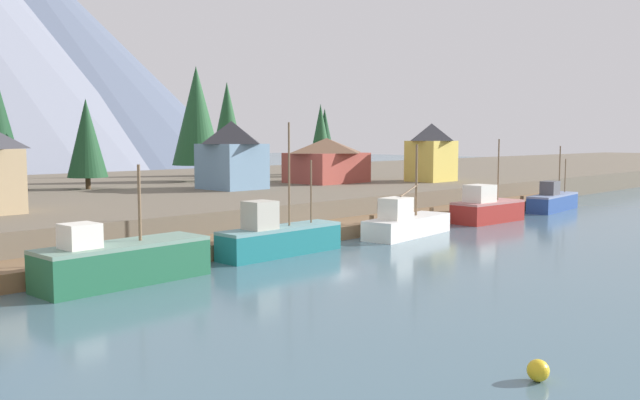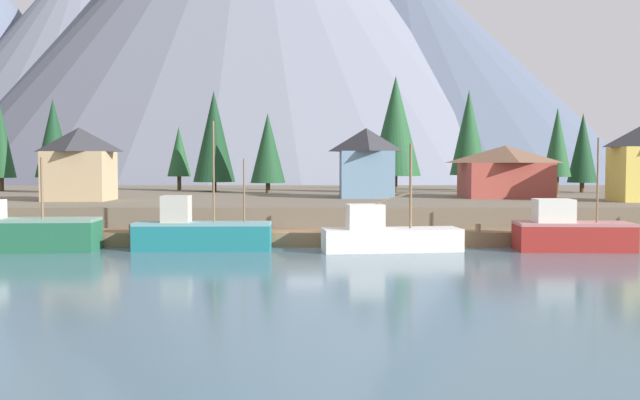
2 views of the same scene
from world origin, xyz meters
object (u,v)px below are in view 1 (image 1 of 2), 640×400
conifer_back_left (321,133)px  conifer_far_right (197,116)px  conifer_near_right (227,122)px  fishing_boat_green (122,262)px  conifer_far_left (325,137)px  channel_buoy (538,370)px  house_blue (232,154)px  conifer_centre (87,138)px  fishing_boat_red (487,209)px  house_yellow (431,152)px  house_red (327,160)px  fishing_boat_teal (278,237)px  fishing_boat_white (406,223)px  fishing_boat_blue (553,201)px

conifer_back_left → conifer_far_right: bearing=170.8°
conifer_back_left → conifer_far_right: (-17.62, 2.86, 1.96)m
conifer_near_right → conifer_far_right: conifer_far_right is taller
fishing_boat_green → conifer_back_left: (46.04, 30.79, 7.01)m
conifer_far_left → channel_buoy: bearing=-130.6°
conifer_near_right → channel_buoy: 73.41m
conifer_back_left → conifer_far_right: 17.96m
conifer_near_right → channel_buoy: (-36.41, -63.05, -9.38)m
house_blue → conifer_far_left: bearing=25.4°
conifer_centre → conifer_far_left: conifer_far_left is taller
conifer_far_right → channel_buoy: 62.46m
fishing_boat_red → house_yellow: bearing=54.4°
fishing_boat_green → house_red: 43.66m
fishing_boat_green → conifer_far_right: size_ratio=0.69×
fishing_boat_teal → conifer_far_left: 51.59m
conifer_far_left → fishing_boat_white: bearing=-127.4°
fishing_boat_teal → conifer_near_right: conifer_near_right is taller
fishing_boat_teal → house_red: size_ratio=1.09×
channel_buoy → conifer_back_left: bearing=50.3°
conifer_back_left → conifer_far_left: 5.24m
house_blue → fishing_boat_green: bearing=-138.1°
house_yellow → conifer_far_right: conifer_far_right is taller
fishing_boat_red → house_yellow: (11.74, 14.41, 4.74)m
channel_buoy → house_red: bearing=50.8°
fishing_boat_green → conifer_far_left: conifer_far_left is taller
channel_buoy → conifer_centre: bearing=77.6°
conifer_centre → channel_buoy: size_ratio=12.82×
fishing_boat_green → fishing_boat_teal: size_ratio=1.01×
house_blue → channel_buoy: (-22.12, -43.80, -5.61)m
channel_buoy → conifer_far_right: bearing=64.7°
house_red → conifer_back_left: (8.32, 9.16, 3.09)m
fishing_boat_blue → channel_buoy: (-47.36, -22.14, -0.69)m
fishing_boat_blue → house_red: (-11.68, 21.60, 4.05)m
channel_buoy → fishing_boat_white: bearing=45.0°
conifer_far_left → channel_buoy: (-48.09, -56.13, -7.30)m
fishing_boat_blue → house_blue: size_ratio=1.37×
fishing_boat_red → conifer_far_left: (13.99, 34.06, 6.43)m
fishing_boat_green → conifer_far_left: 60.93m
house_red → conifer_centre: size_ratio=0.93×
fishing_boat_blue → conifer_far_left: (0.73, 33.99, 6.61)m
fishing_boat_teal → house_yellow: bearing=20.4°
house_red → conifer_centre: conifer_centre is taller
conifer_centre → channel_buoy: 55.57m
fishing_boat_red → house_red: (1.58, 21.67, 3.87)m
fishing_boat_teal → house_yellow: house_yellow is taller
house_red → conifer_centre: 25.98m
fishing_boat_red → fishing_boat_green: bearing=-176.5°
conifer_back_left → fishing_boat_teal: bearing=-138.8°
fishing_boat_white → conifer_far_right: 35.35m
conifer_far_left → conifer_far_right: bearing=-179.0°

